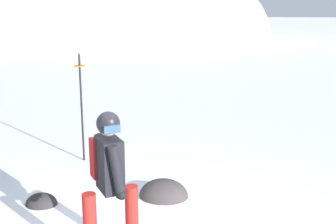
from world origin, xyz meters
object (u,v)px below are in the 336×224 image
Objects in this scene: piste_marker_near at (81,100)px; rock_dark at (164,196)px; rock_mid at (42,204)px; snowboarder_main at (109,182)px.

piste_marker_near is 2.73× the size of rock_dark.
rock_dark is 1.78m from rock_mid.
snowboarder_main is at bearing -100.02° from rock_dark.
piste_marker_near is 4.38× the size of rock_mid.
snowboarder_main is 0.85× the size of piste_marker_near.
snowboarder_main reaches higher than rock_mid.
rock_dark is (1.73, -1.32, -1.15)m from piste_marker_near.
snowboarder_main is 2.04m from rock_mid.
rock_dark is at bearing -37.45° from piste_marker_near.
snowboarder_main is 1.97m from rock_dark.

